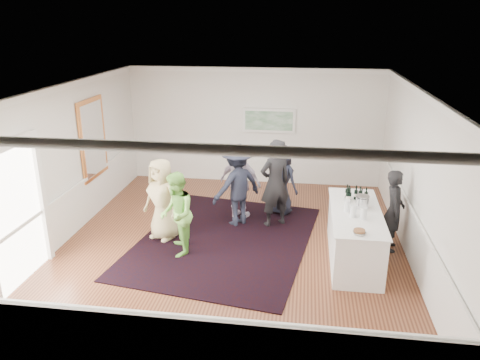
# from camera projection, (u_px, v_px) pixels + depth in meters

# --- Properties ---
(floor) EXTENTS (8.00, 8.00, 0.00)m
(floor) POSITION_uv_depth(u_px,v_px,m) (232.00, 244.00, 9.71)
(floor) COLOR brown
(floor) RESTS_ON ground
(ceiling) EXTENTS (7.00, 8.00, 0.02)m
(ceiling) POSITION_uv_depth(u_px,v_px,m) (232.00, 88.00, 8.65)
(ceiling) COLOR white
(ceiling) RESTS_ON wall_back
(wall_left) EXTENTS (0.02, 8.00, 3.20)m
(wall_left) POSITION_uv_depth(u_px,v_px,m) (65.00, 163.00, 9.64)
(wall_left) COLOR white
(wall_left) RESTS_ON floor
(wall_right) EXTENTS (0.02, 8.00, 3.20)m
(wall_right) POSITION_uv_depth(u_px,v_px,m) (417.00, 179.00, 8.72)
(wall_right) COLOR white
(wall_right) RESTS_ON floor
(wall_back) EXTENTS (7.00, 0.02, 3.20)m
(wall_back) POSITION_uv_depth(u_px,v_px,m) (254.00, 126.00, 12.92)
(wall_back) COLOR white
(wall_back) RESTS_ON floor
(wall_front) EXTENTS (7.00, 0.02, 3.20)m
(wall_front) POSITION_uv_depth(u_px,v_px,m) (179.00, 276.00, 5.44)
(wall_front) COLOR white
(wall_front) RESTS_ON floor
(wainscoting) EXTENTS (7.00, 8.00, 1.00)m
(wainscoting) POSITION_uv_depth(u_px,v_px,m) (232.00, 222.00, 9.54)
(wainscoting) COLOR white
(wainscoting) RESTS_ON floor
(mirror) EXTENTS (0.05, 1.25, 1.85)m
(mirror) POSITION_uv_depth(u_px,v_px,m) (93.00, 139.00, 10.78)
(mirror) COLOR #E68943
(mirror) RESTS_ON wall_left
(doorway) EXTENTS (0.10, 1.78, 2.56)m
(doorway) POSITION_uv_depth(u_px,v_px,m) (14.00, 206.00, 7.91)
(doorway) COLOR white
(doorway) RESTS_ON wall_left
(landscape_painting) EXTENTS (1.44, 0.06, 0.66)m
(landscape_painting) POSITION_uv_depth(u_px,v_px,m) (269.00, 121.00, 12.76)
(landscape_painting) COLOR white
(landscape_painting) RESTS_ON wall_back
(area_rug) EXTENTS (4.03, 4.92, 0.02)m
(area_rug) POSITION_uv_depth(u_px,v_px,m) (225.00, 240.00, 9.84)
(area_rug) COLOR black
(area_rug) RESTS_ON floor
(serving_table) EXTENTS (0.94, 2.47, 1.00)m
(serving_table) POSITION_uv_depth(u_px,v_px,m) (354.00, 235.00, 8.96)
(serving_table) COLOR white
(serving_table) RESTS_ON floor
(bartender) EXTENTS (0.48, 0.65, 1.66)m
(bartender) POSITION_uv_depth(u_px,v_px,m) (394.00, 210.00, 9.25)
(bartender) COLOR black
(bartender) RESTS_ON floor
(guest_tan) EXTENTS (1.01, 0.87, 1.75)m
(guest_tan) POSITION_uv_depth(u_px,v_px,m) (162.00, 199.00, 9.69)
(guest_tan) COLOR tan
(guest_tan) RESTS_ON floor
(guest_green) EXTENTS (0.83, 0.96, 1.67)m
(guest_green) POSITION_uv_depth(u_px,v_px,m) (177.00, 214.00, 9.05)
(guest_green) COLOR #7DC950
(guest_green) RESTS_ON floor
(guest_lilac) EXTENTS (1.11, 0.75, 1.74)m
(guest_lilac) POSITION_uv_depth(u_px,v_px,m) (240.00, 183.00, 10.69)
(guest_lilac) COLOR silver
(guest_lilac) RESTS_ON floor
(guest_dark_a) EXTENTS (1.35, 1.33, 1.86)m
(guest_dark_a) POSITION_uv_depth(u_px,v_px,m) (237.00, 185.00, 10.35)
(guest_dark_a) COLOR #1C202F
(guest_dark_a) RESTS_ON floor
(guest_dark_b) EXTENTS (0.87, 0.80, 1.99)m
(guest_dark_b) POSITION_uv_depth(u_px,v_px,m) (275.00, 183.00, 10.27)
(guest_dark_b) COLOR black
(guest_dark_b) RESTS_ON floor
(guest_navy) EXTENTS (0.97, 0.88, 1.66)m
(guest_navy) POSITION_uv_depth(u_px,v_px,m) (281.00, 180.00, 10.99)
(guest_navy) COLOR #1C202F
(guest_navy) RESTS_ON floor
(wine_bottles) EXTENTS (0.44, 0.28, 0.31)m
(wine_bottles) POSITION_uv_depth(u_px,v_px,m) (355.00, 193.00, 9.24)
(wine_bottles) COLOR black
(wine_bottles) RESTS_ON serving_table
(juice_pitchers) EXTENTS (0.38, 0.44, 0.24)m
(juice_pitchers) POSITION_uv_depth(u_px,v_px,m) (355.00, 210.00, 8.54)
(juice_pitchers) COLOR #81C245
(juice_pitchers) RESTS_ON serving_table
(ice_bucket) EXTENTS (0.26, 0.26, 0.25)m
(ice_bucket) POSITION_uv_depth(u_px,v_px,m) (362.00, 202.00, 8.90)
(ice_bucket) COLOR silver
(ice_bucket) RESTS_ON serving_table
(nut_bowl) EXTENTS (0.23, 0.23, 0.07)m
(nut_bowl) POSITION_uv_depth(u_px,v_px,m) (359.00, 232.00, 7.85)
(nut_bowl) COLOR white
(nut_bowl) RESTS_ON serving_table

